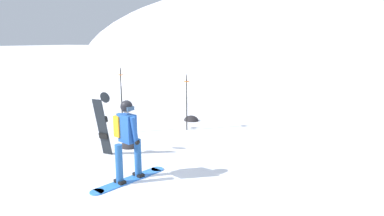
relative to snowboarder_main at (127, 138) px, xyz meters
name	(u,v)px	position (x,y,z in m)	size (l,w,h in m)	color
ground_plane	(122,190)	(0.17, -0.47, -0.92)	(300.00, 300.00, 0.00)	white
ridge_peak_main	(278,69)	(-2.01, 28.86, -0.92)	(40.11, 36.10, 16.15)	white
snowboarder_main	(127,138)	(0.00, 0.00, 0.00)	(0.76, 1.76, 1.71)	blue
spare_snowboard	(103,124)	(-1.44, 1.00, -0.09)	(0.28, 0.37, 1.63)	black
piste_marker_near	(121,96)	(-2.28, 2.94, 0.28)	(0.20, 0.20, 2.11)	black
piste_marker_far	(187,98)	(-0.57, 4.09, 0.14)	(0.20, 0.20, 1.86)	black
rock_dark	(128,147)	(-1.27, 1.80, -0.92)	(0.48, 0.40, 0.33)	#282628
rock_mid	(191,121)	(-0.97, 5.30, -0.92)	(0.55, 0.46, 0.38)	#282628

